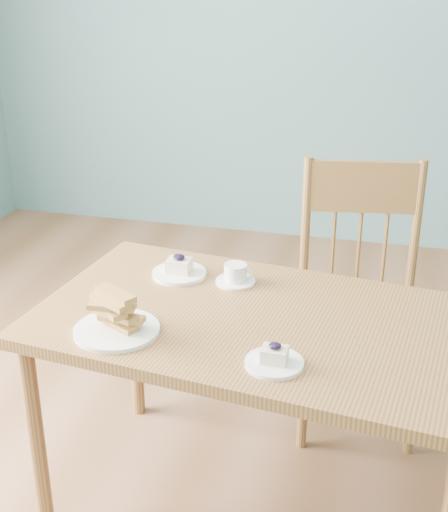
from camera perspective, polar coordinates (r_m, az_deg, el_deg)
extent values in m
cube|color=#679B9B|center=(4.07, 15.22, 18.75)|extent=(5.00, 0.01, 2.70)
cube|color=olive|center=(2.03, 2.90, -5.43)|extent=(1.34, 0.87, 0.04)
cylinder|color=olive|center=(2.22, -14.77, -13.91)|extent=(0.05, 0.05, 0.64)
cylinder|color=olive|center=(2.64, -7.12, -6.58)|extent=(0.05, 0.05, 0.64)
cube|color=olive|center=(2.57, 10.78, -4.52)|extent=(0.50, 0.48, 0.04)
cylinder|color=olive|center=(2.53, 6.39, -10.99)|extent=(0.04, 0.04, 0.43)
cylinder|color=olive|center=(2.57, 14.97, -11.12)|extent=(0.04, 0.04, 0.43)
cylinder|color=olive|center=(2.83, 6.30, -6.91)|extent=(0.04, 0.04, 0.43)
cylinder|color=olive|center=(2.86, 13.90, -7.09)|extent=(0.04, 0.04, 0.43)
cylinder|color=olive|center=(2.62, 6.56, 2.71)|extent=(0.03, 0.03, 0.49)
cylinder|color=olive|center=(2.66, 15.14, 2.36)|extent=(0.03, 0.03, 0.49)
cube|color=olive|center=(2.58, 11.12, 5.46)|extent=(0.38, 0.08, 0.19)
cylinder|color=olive|center=(2.66, 8.71, 0.63)|extent=(0.01, 0.01, 0.29)
cylinder|color=olive|center=(2.67, 10.72, 0.55)|extent=(0.01, 0.01, 0.29)
cylinder|color=olive|center=(2.68, 12.72, 0.48)|extent=(0.01, 0.01, 0.29)
cylinder|color=white|center=(1.81, 4.04, -8.54)|extent=(0.15, 0.15, 0.01)
cube|color=beige|center=(1.79, 4.06, -7.88)|extent=(0.07, 0.05, 0.04)
ellipsoid|color=black|center=(1.78, 4.08, -7.17)|extent=(0.03, 0.03, 0.01)
sphere|color=black|center=(1.78, 4.40, -7.17)|extent=(0.01, 0.01, 0.01)
sphere|color=black|center=(1.79, 3.89, -7.06)|extent=(0.01, 0.01, 0.01)
sphere|color=black|center=(1.77, 4.12, -7.34)|extent=(0.01, 0.01, 0.01)
cylinder|color=white|center=(2.27, -3.60, -1.41)|extent=(0.17, 0.17, 0.01)
cube|color=beige|center=(2.26, -3.62, -0.77)|extent=(0.08, 0.06, 0.04)
ellipsoid|color=black|center=(2.25, -3.64, -0.08)|extent=(0.04, 0.04, 0.02)
sphere|color=black|center=(2.25, -3.34, -0.08)|extent=(0.02, 0.02, 0.02)
sphere|color=black|center=(2.26, -3.79, 0.00)|extent=(0.02, 0.02, 0.02)
sphere|color=black|center=(2.24, -3.63, -0.20)|extent=(0.02, 0.02, 0.02)
cylinder|color=white|center=(2.22, 0.92, -2.04)|extent=(0.12, 0.12, 0.01)
cylinder|color=white|center=(2.21, 0.93, -1.32)|extent=(0.07, 0.07, 0.05)
cylinder|color=brown|center=(2.20, 0.93, -0.81)|extent=(0.06, 0.06, 0.00)
torus|color=white|center=(2.20, 1.83, -1.39)|extent=(0.04, 0.01, 0.04)
cylinder|color=white|center=(1.97, -8.57, -5.88)|extent=(0.23, 0.23, 0.01)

